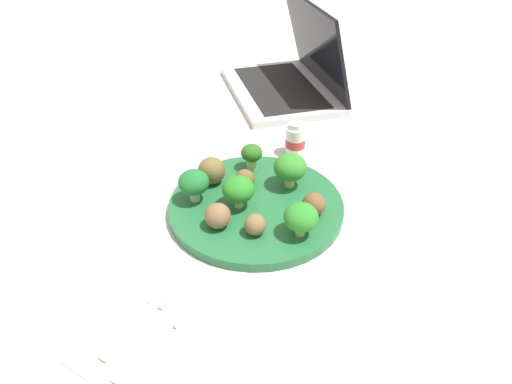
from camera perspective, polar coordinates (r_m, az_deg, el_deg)
ground_plane at (r=0.75m, az=0.00°, el=-2.23°), size 4.00×4.00×0.00m
plate at (r=0.74m, az=0.00°, el=-1.75°), size 0.28×0.28×0.02m
broccoli_floret_front_right at (r=0.80m, az=-0.54°, el=4.69°), size 0.04×0.04×0.05m
broccoli_floret_front_left at (r=0.73m, az=-7.71°, el=1.13°), size 0.05×0.05×0.05m
broccoli_floret_near_rim at (r=0.66m, az=5.59°, el=-3.15°), size 0.05×0.05×0.05m
broccoli_floret_back_right at (r=0.71m, az=-2.19°, el=0.28°), size 0.05×0.05×0.05m
broccoli_floret_far_rim at (r=0.76m, az=4.25°, el=3.01°), size 0.05×0.05×0.06m
meatball_back_right at (r=0.67m, az=-0.10°, el=-4.05°), size 0.03×0.03×0.03m
meatball_center at (r=0.68m, az=-4.76°, el=-2.95°), size 0.04×0.04×0.04m
meatball_front_left at (r=0.77m, az=-5.51°, el=2.65°), size 0.05×0.05×0.05m
meatball_mid_left at (r=0.76m, az=-1.39°, el=1.62°), size 0.03×0.03×0.03m
meatball_far_rim at (r=0.71m, az=7.16°, el=-1.51°), size 0.04×0.04×0.04m
napkin at (r=0.59m, az=-12.97°, el=-16.38°), size 0.18×0.14×0.01m
fork at (r=0.60m, az=-13.84°, el=-14.80°), size 0.12×0.03×0.01m
knife at (r=0.58m, az=-11.20°, el=-16.45°), size 0.15×0.03×0.01m
yogurt_bottle at (r=0.88m, az=4.89°, el=6.40°), size 0.04×0.04×0.07m
laptop at (r=1.13m, az=4.24°, el=14.02°), size 0.39×0.38×0.21m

